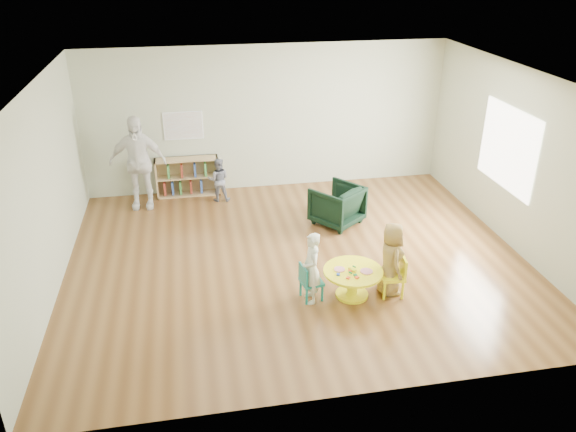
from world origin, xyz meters
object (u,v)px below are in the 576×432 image
object	(u,v)px
activity_table	(353,278)
toddler	(219,180)
kid_chair_right	(396,274)
bookshelf	(187,177)
child_right	(391,259)
adult_caretaker	(138,163)
child_left	(311,268)
armchair	(337,205)
kid_chair_left	(309,281)

from	to	relation	value
activity_table	toddler	distance (m)	3.93
kid_chair_right	bookshelf	distance (m)	4.92
child_right	adult_caretaker	world-z (taller)	adult_caretaker
activity_table	kid_chair_right	bearing A→B (deg)	-6.58
bookshelf	child_left	size ratio (longest dim) A/B	1.17
bookshelf	toddler	world-z (taller)	toddler
bookshelf	adult_caretaker	bearing A→B (deg)	-153.03
bookshelf	kid_chair_right	bearing A→B (deg)	-55.79
activity_table	child_right	distance (m)	0.59
child_right	toddler	xyz separation A→B (m)	(-2.12, 3.59, -0.11)
armchair	kid_chair_right	bearing A→B (deg)	57.68
bookshelf	kid_chair_left	bearing A→B (deg)	-68.54
kid_chair_left	bookshelf	xyz separation A→B (m)	(-1.56, 3.97, 0.08)
kid_chair_left	armchair	world-z (taller)	armchair
kid_chair_right	child_left	world-z (taller)	child_left
activity_table	child_left	world-z (taller)	child_left
adult_caretaker	child_left	bearing A→B (deg)	-50.92
kid_chair_right	toddler	size ratio (longest dim) A/B	0.70
activity_table	armchair	world-z (taller)	armchair
kid_chair_right	bookshelf	xyz separation A→B (m)	(-2.76, 4.07, 0.05)
kid_chair_left	activity_table	bearing A→B (deg)	77.56
toddler	bookshelf	bearing A→B (deg)	-28.12
kid_chair_left	armchair	size ratio (longest dim) A/B	0.70
bookshelf	adult_caretaker	distance (m)	1.08
activity_table	toddler	xyz separation A→B (m)	(-1.59, 3.59, 0.14)
child_left	adult_caretaker	distance (m)	4.34
bookshelf	child_left	world-z (taller)	child_left
child_left	child_right	world-z (taller)	child_right
armchair	child_right	bearing A→B (deg)	56.27
kid_chair_left	armchair	bearing A→B (deg)	146.54
activity_table	child_left	xyz separation A→B (m)	(-0.59, -0.01, 0.23)
activity_table	adult_caretaker	distance (m)	4.71
activity_table	adult_caretaker	xyz separation A→B (m)	(-3.02, 3.57, 0.59)
kid_chair_left	bookshelf	distance (m)	4.26
kid_chair_left	child_left	world-z (taller)	child_left
kid_chair_right	child_left	xyz separation A→B (m)	(-1.18, 0.06, 0.19)
kid_chair_right	toddler	bearing A→B (deg)	37.15
bookshelf	child_left	bearing A→B (deg)	-68.45
activity_table	toddler	bearing A→B (deg)	113.83
kid_chair_left	child_right	world-z (taller)	child_right
armchair	child_right	world-z (taller)	child_right
bookshelf	armchair	bearing A→B (deg)	-34.73
bookshelf	adult_caretaker	size ratio (longest dim) A/B	0.69
kid_chair_left	armchair	distance (m)	2.41
armchair	child_left	size ratio (longest dim) A/B	0.75
kid_chair_right	toddler	xyz separation A→B (m)	(-2.18, 3.66, 0.10)
child_left	child_right	bearing A→B (deg)	88.66
kid_chair_right	adult_caretaker	bearing A→B (deg)	51.21
child_left	toddler	size ratio (longest dim) A/B	1.21
kid_chair_left	kid_chair_right	size ratio (longest dim) A/B	0.90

